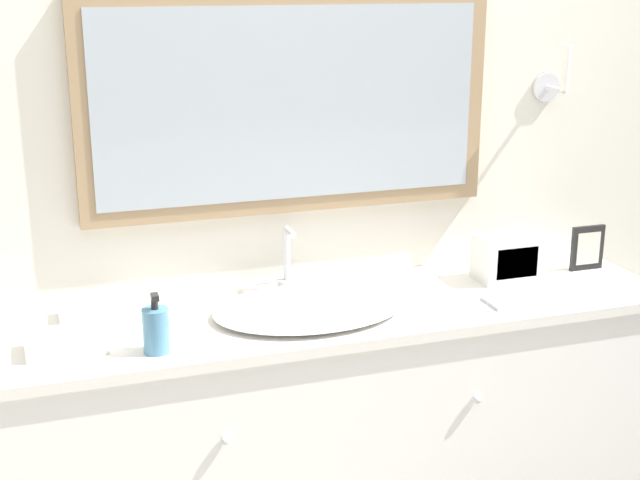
# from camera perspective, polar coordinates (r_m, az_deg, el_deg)

# --- Properties ---
(wall_back) EXTENTS (8.00, 0.18, 2.55)m
(wall_back) POSITION_cam_1_polar(r_m,az_deg,el_deg) (2.65, -1.59, 5.54)
(wall_back) COLOR silver
(wall_back) RESTS_ON ground_plane
(vanity_counter) EXTENTS (2.01, 0.52, 0.89)m
(vanity_counter) POSITION_cam_1_polar(r_m,az_deg,el_deg) (2.69, 0.37, -13.23)
(vanity_counter) COLOR white
(vanity_counter) RESTS_ON ground_plane
(sink_basin) EXTENTS (0.54, 0.43, 0.20)m
(sink_basin) POSITION_cam_1_polar(r_m,az_deg,el_deg) (2.46, -0.79, -4.25)
(sink_basin) COLOR white
(sink_basin) RESTS_ON vanity_counter
(soap_bottle) EXTENTS (0.07, 0.07, 0.16)m
(soap_bottle) POSITION_cam_1_polar(r_m,az_deg,el_deg) (2.23, -10.46, -5.65)
(soap_bottle) COLOR teal
(soap_bottle) RESTS_ON vanity_counter
(appliance_box) EXTENTS (0.19, 0.12, 0.14)m
(appliance_box) POSITION_cam_1_polar(r_m,az_deg,el_deg) (2.77, 11.91, -1.10)
(appliance_box) COLOR white
(appliance_box) RESTS_ON vanity_counter
(picture_frame) EXTENTS (0.11, 0.01, 0.14)m
(picture_frame) POSITION_cam_1_polar(r_m,az_deg,el_deg) (2.92, 16.74, -0.49)
(picture_frame) COLOR black
(picture_frame) RESTS_ON vanity_counter
(hand_towel_near_sink) EXTENTS (0.17, 0.14, 0.04)m
(hand_towel_near_sink) POSITION_cam_1_polar(r_m,az_deg,el_deg) (2.49, -14.47, -4.50)
(hand_towel_near_sink) COLOR white
(hand_towel_near_sink) RESTS_ON vanity_counter
(hand_towel_far_corner) EXTENTS (0.20, 0.12, 0.05)m
(hand_towel_far_corner) POSITION_cam_1_polar(r_m,az_deg,el_deg) (2.31, -15.92, -6.27)
(hand_towel_far_corner) COLOR white
(hand_towel_far_corner) RESTS_ON vanity_counter
(metal_tray) EXTENTS (0.15, 0.10, 0.01)m
(metal_tray) POSITION_cam_1_polar(r_m,az_deg,el_deg) (2.60, 12.19, -3.84)
(metal_tray) COLOR #ADADB2
(metal_tray) RESTS_ON vanity_counter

